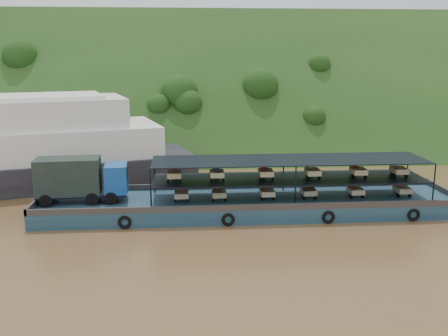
{
  "coord_description": "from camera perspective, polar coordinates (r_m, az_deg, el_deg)",
  "views": [
    {
      "loc": [
        -5.4,
        -40.46,
        13.19
      ],
      "look_at": [
        -2.0,
        3.0,
        3.2
      ],
      "focal_mm": 40.0,
      "sensor_mm": 36.0,
      "label": 1
    }
  ],
  "objects": [
    {
      "name": "ground",
      "position": [
        42.9,
        2.99,
        -5.02
      ],
      "size": [
        160.0,
        160.0,
        0.0
      ],
      "primitive_type": "plane",
      "color": "brown",
      "rests_on": "ground"
    },
    {
      "name": "hillside",
      "position": [
        77.78,
        -0.43,
        3.14
      ],
      "size": [
        140.0,
        39.6,
        39.6
      ],
      "primitive_type": "cube",
      "rotation": [
        0.79,
        0.0,
        0.0
      ],
      "color": "#173513",
      "rests_on": "ground"
    },
    {
      "name": "cargo_barge",
      "position": [
        42.35,
        0.56,
        -3.49
      ],
      "size": [
        35.0,
        7.18,
        4.93
      ],
      "color": "#16354D",
      "rests_on": "ground"
    }
  ]
}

